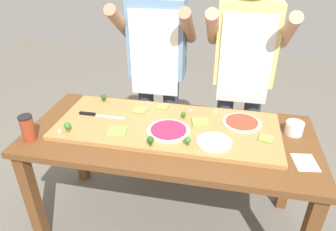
{
  "coord_description": "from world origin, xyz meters",
  "views": [
    {
      "loc": [
        0.31,
        -1.53,
        1.78
      ],
      "look_at": [
        -0.01,
        0.03,
        0.87
      ],
      "focal_mm": 32.89,
      "sensor_mm": 36.0,
      "label": 1
    }
  ],
  "objects_px": {
    "prep_table": "(169,146)",
    "pizza_slice_far_right": "(163,107)",
    "broccoli_floret_back_mid": "(188,140)",
    "flour_cup": "(294,129)",
    "broccoli_floret_front_left": "(151,140)",
    "broccoli_floret_front_mid": "(184,114)",
    "cheese_crumble_b": "(59,131)",
    "cheese_crumble_a": "(190,110)",
    "chefs_knife": "(95,115)",
    "sauce_jar": "(28,128)",
    "pizza_slice_center": "(117,132)",
    "cook_right": "(244,69)",
    "pizza_slice_far_left": "(200,122)",
    "broccoli_floret_back_right": "(67,126)",
    "pizza_whole_white_garlic": "(214,142)",
    "pizza_whole_beet_magenta": "(168,130)",
    "pizza_slice_near_right": "(266,139)",
    "recipe_note": "(305,162)",
    "cook_left": "(157,63)",
    "cheese_crumble_c": "(215,112)",
    "broccoli_floret_back_left": "(104,97)",
    "pizza_whole_tomato_red": "(242,122)",
    "pizza_slice_near_left": "(140,110)"
  },
  "relations": [
    {
      "from": "prep_table",
      "to": "pizza_slice_far_right",
      "type": "distance_m",
      "value": 0.31
    },
    {
      "from": "broccoli_floret_back_mid",
      "to": "flour_cup",
      "type": "bearing_deg",
      "value": 25.26
    },
    {
      "from": "broccoli_floret_front_left",
      "to": "pizza_slice_far_right",
      "type": "bearing_deg",
      "value": 93.79
    },
    {
      "from": "broccoli_floret_front_mid",
      "to": "cheese_crumble_b",
      "type": "relative_size",
      "value": 3.16
    },
    {
      "from": "broccoli_floret_front_left",
      "to": "broccoli_floret_front_mid",
      "type": "height_order",
      "value": "broccoli_floret_front_left"
    },
    {
      "from": "broccoli_floret_front_mid",
      "to": "cheese_crumble_a",
      "type": "height_order",
      "value": "broccoli_floret_front_mid"
    },
    {
      "from": "chefs_knife",
      "to": "sauce_jar",
      "type": "height_order",
      "value": "sauce_jar"
    },
    {
      "from": "pizza_slice_center",
      "to": "sauce_jar",
      "type": "relative_size",
      "value": 0.68
    },
    {
      "from": "chefs_knife",
      "to": "cook_right",
      "type": "relative_size",
      "value": 0.18
    },
    {
      "from": "pizza_slice_far_left",
      "to": "broccoli_floret_back_right",
      "type": "distance_m",
      "value": 0.8
    },
    {
      "from": "pizza_slice_far_right",
      "to": "cheese_crumble_a",
      "type": "distance_m",
      "value": 0.19
    },
    {
      "from": "pizza_slice_far_right",
      "to": "sauce_jar",
      "type": "relative_size",
      "value": 0.47
    },
    {
      "from": "pizza_slice_far_right",
      "to": "cheese_crumble_b",
      "type": "xyz_separation_m",
      "value": [
        -0.53,
        -0.42,
        0.0
      ]
    },
    {
      "from": "prep_table",
      "to": "pizza_whole_white_garlic",
      "type": "xyz_separation_m",
      "value": [
        0.27,
        -0.09,
        0.14
      ]
    },
    {
      "from": "pizza_whole_beet_magenta",
      "to": "broccoli_floret_back_mid",
      "type": "height_order",
      "value": "broccoli_floret_back_mid"
    },
    {
      "from": "pizza_whole_white_garlic",
      "to": "pizza_slice_near_right",
      "type": "height_order",
      "value": "pizza_whole_white_garlic"
    },
    {
      "from": "cheese_crumble_b",
      "to": "recipe_note",
      "type": "height_order",
      "value": "cheese_crumble_b"
    },
    {
      "from": "pizza_slice_far_right",
      "to": "broccoli_floret_back_mid",
      "type": "xyz_separation_m",
      "value": [
        0.23,
        -0.4,
        0.03
      ]
    },
    {
      "from": "cheese_crumble_b",
      "to": "cook_left",
      "type": "distance_m",
      "value": 0.86
    },
    {
      "from": "pizza_slice_far_right",
      "to": "cheese_crumble_a",
      "type": "height_order",
      "value": "same"
    },
    {
      "from": "cheese_crumble_c",
      "to": "cook_left",
      "type": "height_order",
      "value": "cook_left"
    },
    {
      "from": "broccoli_floret_back_left",
      "to": "cheese_crumble_c",
      "type": "bearing_deg",
      "value": -0.35
    },
    {
      "from": "pizza_slice_far_left",
      "to": "flour_cup",
      "type": "distance_m",
      "value": 0.56
    },
    {
      "from": "broccoli_floret_back_right",
      "to": "cook_right",
      "type": "bearing_deg",
      "value": 35.19
    },
    {
      "from": "pizza_whole_white_garlic",
      "to": "cheese_crumble_c",
      "type": "distance_m",
      "value": 0.35
    },
    {
      "from": "pizza_whole_beet_magenta",
      "to": "cook_right",
      "type": "height_order",
      "value": "cook_right"
    },
    {
      "from": "prep_table",
      "to": "pizza_slice_center",
      "type": "xyz_separation_m",
      "value": [
        -0.3,
        -0.1,
        0.13
      ]
    },
    {
      "from": "pizza_slice_center",
      "to": "broccoli_floret_back_left",
      "type": "height_order",
      "value": "broccoli_floret_back_left"
    },
    {
      "from": "broccoli_floret_back_mid",
      "to": "broccoli_floret_back_left",
      "type": "bearing_deg",
      "value": 148.16
    },
    {
      "from": "pizza_slice_far_left",
      "to": "cheese_crumble_a",
      "type": "xyz_separation_m",
      "value": [
        -0.08,
        0.14,
        0.0
      ]
    },
    {
      "from": "cook_right",
      "to": "pizza_whole_tomato_red",
      "type": "bearing_deg",
      "value": -88.72
    },
    {
      "from": "pizza_slice_near_right",
      "to": "pizza_slice_far_left",
      "type": "height_order",
      "value": "same"
    },
    {
      "from": "broccoli_floret_back_right",
      "to": "pizza_slice_near_left",
      "type": "bearing_deg",
      "value": 43.06
    },
    {
      "from": "cheese_crumble_a",
      "to": "cook_left",
      "type": "xyz_separation_m",
      "value": [
        -0.29,
        0.31,
        0.2
      ]
    },
    {
      "from": "pizza_slice_near_right",
      "to": "cook_left",
      "type": "distance_m",
      "value": 0.97
    },
    {
      "from": "pizza_slice_near_left",
      "to": "cook_left",
      "type": "bearing_deg",
      "value": 84.93
    },
    {
      "from": "recipe_note",
      "to": "cook_left",
      "type": "height_order",
      "value": "cook_left"
    },
    {
      "from": "pizza_slice_near_left",
      "to": "cheese_crumble_a",
      "type": "xyz_separation_m",
      "value": [
        0.33,
        0.07,
        0.0
      ]
    },
    {
      "from": "broccoli_floret_back_left",
      "to": "broccoli_floret_front_left",
      "type": "xyz_separation_m",
      "value": [
        0.45,
        -0.45,
        0.0
      ]
    },
    {
      "from": "pizza_slice_far_left",
      "to": "broccoli_floret_back_left",
      "type": "relative_size",
      "value": 1.75
    },
    {
      "from": "pizza_slice_near_right",
      "to": "broccoli_floret_back_right",
      "type": "height_order",
      "value": "broccoli_floret_back_right"
    },
    {
      "from": "pizza_slice_far_right",
      "to": "broccoli_floret_back_mid",
      "type": "distance_m",
      "value": 0.46
    },
    {
      "from": "pizza_slice_center",
      "to": "pizza_slice_near_left",
      "type": "bearing_deg",
      "value": 77.87
    },
    {
      "from": "pizza_slice_near_left",
      "to": "cheese_crumble_b",
      "type": "bearing_deg",
      "value": -139.33
    },
    {
      "from": "pizza_slice_near_right",
      "to": "pizza_slice_far_left",
      "type": "bearing_deg",
      "value": 164.31
    },
    {
      "from": "pizza_whole_tomato_red",
      "to": "pizza_slice_center",
      "type": "xyz_separation_m",
      "value": [
        -0.72,
        -0.25,
        -0.0
      ]
    },
    {
      "from": "flour_cup",
      "to": "cheese_crumble_b",
      "type": "bearing_deg",
      "value": -167.3
    },
    {
      "from": "broccoli_floret_front_left",
      "to": "pizza_slice_near_left",
      "type": "bearing_deg",
      "value": 114.9
    },
    {
      "from": "pizza_whole_tomato_red",
      "to": "pizza_slice_far_right",
      "type": "distance_m",
      "value": 0.53
    },
    {
      "from": "pizza_slice_near_right",
      "to": "flour_cup",
      "type": "distance_m",
      "value": 0.23
    }
  ]
}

